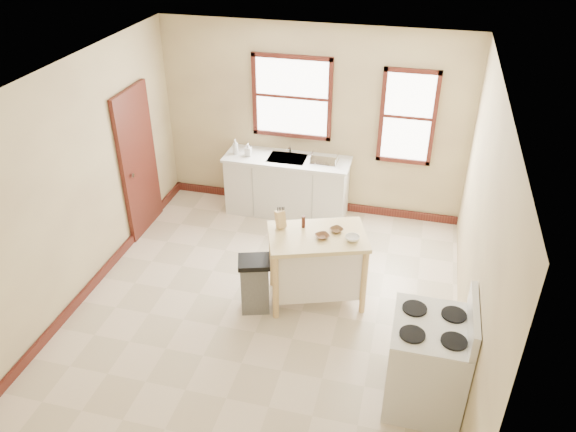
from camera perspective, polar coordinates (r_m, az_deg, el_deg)
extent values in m
plane|color=beige|center=(6.90, -2.18, -9.03)|extent=(5.00, 5.00, 0.00)
plane|color=white|center=(5.52, -2.77, 13.70)|extent=(5.00, 5.00, 0.00)
cube|color=beige|center=(8.27, 2.47, 9.56)|extent=(4.50, 0.04, 2.80)
cube|color=beige|center=(7.00, -20.43, 3.26)|extent=(0.04, 5.00, 2.80)
cube|color=beige|center=(5.94, 18.91, -1.69)|extent=(0.04, 5.00, 2.80)
cube|color=#411511|center=(8.11, -14.96, 5.31)|extent=(0.06, 0.90, 2.10)
cube|color=#411511|center=(8.83, 2.24, 1.39)|extent=(4.50, 0.04, 0.12)
cube|color=#411511|center=(7.67, -18.42, -5.61)|extent=(0.04, 5.00, 0.12)
cylinder|color=silver|center=(8.37, 0.22, 7.11)|extent=(0.03, 0.03, 0.22)
imported|color=#B2B2B2|center=(8.38, -5.37, 7.04)|extent=(0.10, 0.10, 0.23)
imported|color=#B2B2B2|center=(8.31, -4.06, 6.74)|extent=(0.09, 0.10, 0.20)
cylinder|color=#3D1910|center=(6.57, 1.58, -0.59)|extent=(0.06, 0.06, 0.15)
imported|color=brown|center=(6.42, 3.50, -2.06)|extent=(0.22, 0.22, 0.04)
imported|color=brown|center=(6.54, 4.95, -1.42)|extent=(0.21, 0.21, 0.04)
imported|color=white|center=(6.40, 6.55, -2.27)|extent=(0.20, 0.20, 0.05)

